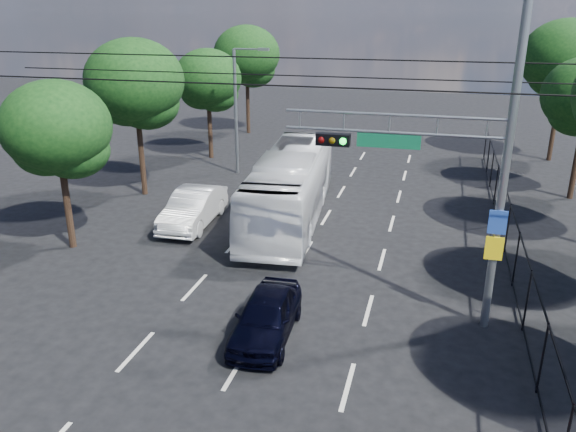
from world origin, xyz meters
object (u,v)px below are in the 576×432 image
(white_bus, at_px, (290,187))
(white_van, at_px, (193,208))
(signal_mast, at_px, (460,154))
(navy_hatchback, at_px, (266,316))

(white_bus, height_order, white_van, white_bus)
(white_bus, bearing_deg, signal_mast, -52.72)
(signal_mast, bearing_deg, white_bus, 132.92)
(signal_mast, distance_m, white_van, 12.94)
(white_bus, relative_size, white_van, 2.35)
(navy_hatchback, relative_size, white_van, 0.82)
(signal_mast, relative_size, white_van, 1.99)
(signal_mast, height_order, white_van, signal_mast)
(white_van, bearing_deg, navy_hatchback, -56.53)
(signal_mast, height_order, white_bus, signal_mast)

